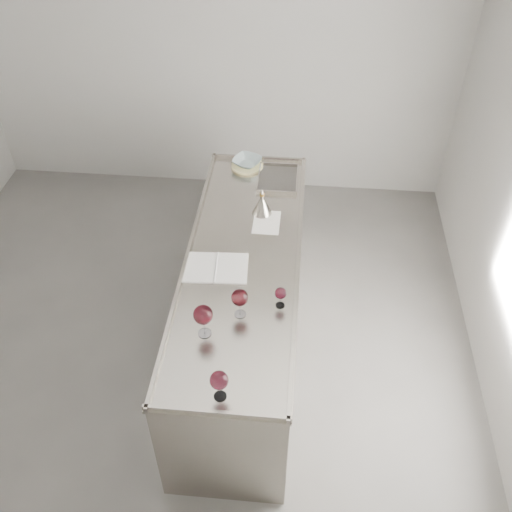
# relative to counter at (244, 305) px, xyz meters

# --- Properties ---
(room_shell) EXTENTS (4.54, 5.04, 2.84)m
(room_shell) POSITION_rel_counter_xyz_m (-0.50, -0.30, 0.93)
(room_shell) COLOR #54524F
(room_shell) RESTS_ON ground
(counter) EXTENTS (0.77, 2.42, 0.97)m
(counter) POSITION_rel_counter_xyz_m (0.00, 0.00, 0.00)
(counter) COLOR gray
(counter) RESTS_ON ground
(wine_glass_left) EXTENTS (0.11, 0.11, 0.22)m
(wine_glass_left) POSITION_rel_counter_xyz_m (-0.15, -0.67, 0.62)
(wine_glass_left) COLOR white
(wine_glass_left) RESTS_ON counter
(wine_glass_middle) EXTENTS (0.10, 0.10, 0.19)m
(wine_glass_middle) POSITION_rel_counter_xyz_m (0.00, -1.08, 0.60)
(wine_glass_middle) COLOR white
(wine_glass_middle) RESTS_ON counter
(wine_glass_right) EXTENTS (0.10, 0.10, 0.20)m
(wine_glass_right) POSITION_rel_counter_xyz_m (0.04, -0.50, 0.61)
(wine_glass_right) COLOR white
(wine_glass_right) RESTS_ON counter
(wine_glass_small) EXTENTS (0.07, 0.07, 0.14)m
(wine_glass_small) POSITION_rel_counter_xyz_m (0.27, -0.41, 0.57)
(wine_glass_small) COLOR white
(wine_glass_small) RESTS_ON counter
(notebook) EXTENTS (0.42, 0.31, 0.02)m
(notebook) POSITION_rel_counter_xyz_m (-0.16, -0.12, 0.47)
(notebook) COLOR white
(notebook) RESTS_ON counter
(loose_paper_top) EXTENTS (0.19, 0.27, 0.00)m
(loose_paper_top) POSITION_rel_counter_xyz_m (0.13, 0.38, 0.47)
(loose_paper_top) COLOR white
(loose_paper_top) RESTS_ON counter
(trivet) EXTENTS (0.29, 0.29, 0.02)m
(trivet) POSITION_rel_counter_xyz_m (-0.08, 1.08, 0.48)
(trivet) COLOR beige
(trivet) RESTS_ON counter
(ceramic_bowl) EXTENTS (0.28, 0.28, 0.05)m
(ceramic_bowl) POSITION_rel_counter_xyz_m (-0.08, 1.08, 0.51)
(ceramic_bowl) COLOR #90A4A7
(ceramic_bowl) RESTS_ON trivet
(wine_funnel) EXTENTS (0.15, 0.15, 0.21)m
(wine_funnel) POSITION_rel_counter_xyz_m (0.09, 0.49, 0.53)
(wine_funnel) COLOR #A19A90
(wine_funnel) RESTS_ON counter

